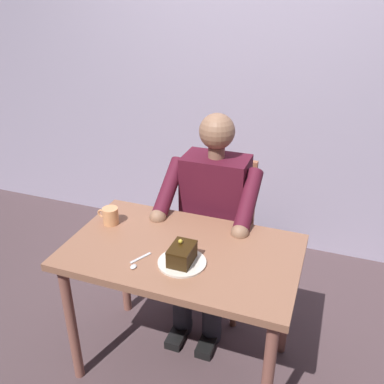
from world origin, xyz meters
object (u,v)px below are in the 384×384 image
at_px(seated_person, 210,220).
at_px(cake_slice, 182,254).
at_px(dining_table, 182,266).
at_px(chair, 219,226).
at_px(coffee_cup, 110,216).
at_px(dessert_spoon, 137,263).

height_order(seated_person, cake_slice, seated_person).
bearing_deg(dining_table, cake_slice, 111.23).
distance_m(chair, coffee_cup, 0.73).
relative_size(dining_table, cake_slice, 7.76).
relative_size(seated_person, dessert_spoon, 8.89).
distance_m(dining_table, seated_person, 0.44).
height_order(chair, coffee_cup, chair).
xyz_separation_m(dining_table, dessert_spoon, (0.15, 0.17, 0.10)).
distance_m(chair, dessert_spoon, 0.83).
bearing_deg(coffee_cup, dessert_spoon, 137.00).
relative_size(dining_table, dessert_spoon, 7.74).
xyz_separation_m(dining_table, cake_slice, (-0.04, 0.11, 0.15)).
bearing_deg(dining_table, seated_person, -90.00).
relative_size(coffee_cup, dessert_spoon, 0.83).
bearing_deg(cake_slice, dessert_spoon, 20.27).
relative_size(chair, dessert_spoon, 6.56).
height_order(chair, dessert_spoon, chair).
distance_m(cake_slice, coffee_cup, 0.51).
bearing_deg(coffee_cup, dining_table, 168.39).
height_order(chair, cake_slice, chair).
xyz_separation_m(dining_table, coffee_cup, (0.43, -0.09, 0.14)).
relative_size(dining_table, coffee_cup, 9.36).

